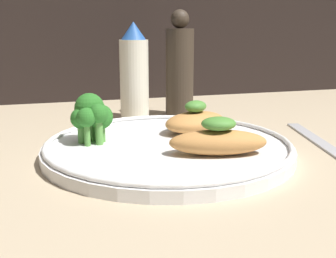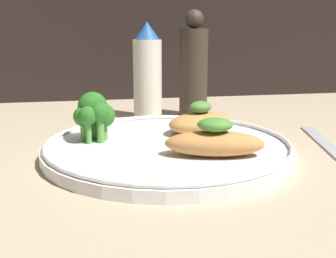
# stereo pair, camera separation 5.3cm
# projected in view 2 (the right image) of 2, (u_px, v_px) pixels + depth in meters

# --- Properties ---
(ground_plane) EXTENTS (1.80, 1.80, 0.01)m
(ground_plane) POSITION_uv_depth(u_px,v_px,m) (168.00, 158.00, 0.54)
(ground_plane) COLOR tan
(plate) EXTENTS (0.32, 0.32, 0.02)m
(plate) POSITION_uv_depth(u_px,v_px,m) (168.00, 147.00, 0.54)
(plate) COLOR white
(plate) RESTS_ON ground_plane
(grilled_meat_front) EXTENTS (0.12, 0.07, 0.04)m
(grilled_meat_front) POSITION_uv_depth(u_px,v_px,m) (215.00, 141.00, 0.49)
(grilled_meat_front) COLOR #BC7F42
(grilled_meat_front) RESTS_ON plate
(grilled_meat_middle) EXTENTS (0.11, 0.09, 0.05)m
(grilled_meat_middle) POSITION_uv_depth(u_px,v_px,m) (200.00, 122.00, 0.59)
(grilled_meat_middle) COLOR #BC7F42
(grilled_meat_middle) RESTS_ON plate
(broccoli_bunch) EXTENTS (0.05, 0.06, 0.06)m
(broccoli_bunch) POSITION_uv_depth(u_px,v_px,m) (95.00, 113.00, 0.55)
(broccoli_bunch) COLOR #569942
(broccoli_bunch) RESTS_ON plate
(sauce_bottle) EXTENTS (0.05, 0.05, 0.17)m
(sauce_bottle) POSITION_uv_depth(u_px,v_px,m) (147.00, 73.00, 0.74)
(sauce_bottle) COLOR silver
(sauce_bottle) RESTS_ON ground_plane
(pepper_grinder) EXTENTS (0.05, 0.05, 0.19)m
(pepper_grinder) POSITION_uv_depth(u_px,v_px,m) (194.00, 69.00, 0.76)
(pepper_grinder) COLOR #382D23
(pepper_grinder) RESTS_ON ground_plane
(fork) EXTENTS (0.06, 0.19, 0.01)m
(fork) POSITION_uv_depth(u_px,v_px,m) (325.00, 142.00, 0.59)
(fork) COLOR #B2B2B7
(fork) RESTS_ON ground_plane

